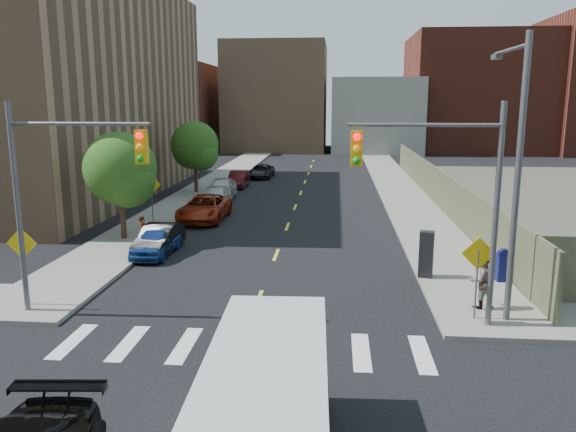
% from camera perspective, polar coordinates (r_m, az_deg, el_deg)
% --- Properties ---
extents(ground, '(160.00, 160.00, 0.00)m').
position_cam_1_polar(ground, '(13.25, -8.10, -20.35)').
color(ground, black).
rests_on(ground, ground).
extents(sidewalk_nw, '(3.50, 73.00, 0.15)m').
position_cam_1_polar(sidewalk_nw, '(53.91, -6.32, 4.16)').
color(sidewalk_nw, gray).
rests_on(sidewalk_nw, ground).
extents(sidewalk_ne, '(3.50, 73.00, 0.15)m').
position_cam_1_polar(sidewalk_ne, '(53.13, 10.35, 3.93)').
color(sidewalk_ne, gray).
rests_on(sidewalk_ne, ground).
extents(fence_north, '(0.12, 44.00, 2.50)m').
position_cam_1_polar(fence_north, '(39.96, 14.83, 2.95)').
color(fence_north, '#595C40').
rests_on(fence_north, ground).
extents(building_nw, '(22.00, 30.00, 16.00)m').
position_cam_1_polar(building_nw, '(47.82, -26.77, 11.60)').
color(building_nw, '#8C6B4C').
rests_on(building_nw, ground).
extents(bg_bldg_west, '(14.00, 18.00, 12.00)m').
position_cam_1_polar(bg_bldg_west, '(84.62, -12.27, 10.66)').
color(bg_bldg_west, '#592319').
rests_on(bg_bldg_west, ground).
extents(bg_bldg_midwest, '(14.00, 16.00, 15.00)m').
position_cam_1_polar(bg_bldg_midwest, '(83.39, -1.10, 11.94)').
color(bg_bldg_midwest, '#8C6B4C').
rests_on(bg_bldg_midwest, ground).
extents(bg_bldg_center, '(12.00, 16.00, 10.00)m').
position_cam_1_polar(bg_bldg_center, '(81.13, 8.80, 10.05)').
color(bg_bldg_center, gray).
rests_on(bg_bldg_center, ground).
extents(bg_bldg_east, '(18.00, 18.00, 16.00)m').
position_cam_1_polar(bg_bldg_east, '(85.16, 18.41, 11.70)').
color(bg_bldg_east, '#592319').
rests_on(bg_bldg_east, ground).
extents(signal_nw, '(4.59, 0.30, 7.00)m').
position_cam_1_polar(signal_nw, '(19.19, -22.08, 3.38)').
color(signal_nw, '#59595E').
rests_on(signal_nw, ground).
extents(signal_ne, '(4.59, 0.30, 7.00)m').
position_cam_1_polar(signal_ne, '(17.42, 15.76, 3.04)').
color(signal_ne, '#59595E').
rests_on(signal_ne, ground).
extents(streetlight_ne, '(0.25, 3.70, 9.00)m').
position_cam_1_polar(streetlight_ne, '(18.75, 22.06, 5.34)').
color(streetlight_ne, '#59595E').
rests_on(streetlight_ne, ground).
extents(warn_sign_nw, '(1.06, 0.06, 2.83)m').
position_cam_1_polar(warn_sign_nw, '(20.95, -25.38, -3.33)').
color(warn_sign_nw, '#59595E').
rests_on(warn_sign_nw, ground).
extents(warn_sign_ne, '(1.06, 0.06, 2.83)m').
position_cam_1_polar(warn_sign_ne, '(18.69, 18.72, -4.53)').
color(warn_sign_ne, '#59595E').
rests_on(warn_sign_ne, ground).
extents(warn_sign_midwest, '(1.06, 0.06, 2.83)m').
position_cam_1_polar(warn_sign_midwest, '(33.05, -13.68, 2.57)').
color(warn_sign_midwest, '#59595E').
rests_on(warn_sign_midwest, ground).
extents(tree_west_near, '(3.66, 3.64, 5.52)m').
position_cam_1_polar(tree_west_near, '(29.24, -16.64, 4.22)').
color(tree_west_near, '#332114').
rests_on(tree_west_near, ground).
extents(tree_west_far, '(3.66, 3.64, 5.52)m').
position_cam_1_polar(tree_west_far, '(43.46, -9.42, 6.81)').
color(tree_west_far, '#332114').
rests_on(tree_west_far, ground).
extents(parked_car_blue, '(1.62, 3.83, 1.29)m').
position_cam_1_polar(parked_car_blue, '(26.52, -13.26, -2.56)').
color(parked_car_blue, navy).
rests_on(parked_car_blue, ground).
extents(parked_car_black, '(1.49, 4.05, 1.33)m').
position_cam_1_polar(parked_car_black, '(26.93, -12.97, -2.29)').
color(parked_car_black, black).
rests_on(parked_car_black, ground).
extents(parked_car_red, '(2.54, 5.37, 1.48)m').
position_cam_1_polar(parked_car_red, '(33.76, -8.49, 0.80)').
color(parked_car_red, maroon).
rests_on(parked_car_red, ground).
extents(parked_car_silver, '(1.80, 4.41, 1.28)m').
position_cam_1_polar(parked_car_silver, '(38.19, -7.39, 1.93)').
color(parked_car_silver, '#B6B8BE').
rests_on(parked_car_silver, ground).
extents(parked_car_white, '(2.07, 4.73, 1.59)m').
position_cam_1_polar(parked_car_white, '(40.70, -6.77, 2.76)').
color(parked_car_white, '#B4B4B4').
rests_on(parked_car_white, ground).
extents(parked_car_maroon, '(1.44, 4.03, 1.32)m').
position_cam_1_polar(parked_car_maroon, '(46.63, -5.07, 3.75)').
color(parked_car_maroon, '#3F0C0D').
rests_on(parked_car_maroon, ground).
extents(parked_car_grey, '(2.15, 4.49, 1.23)m').
position_cam_1_polar(parked_car_grey, '(52.16, -2.73, 4.56)').
color(parked_car_grey, black).
rests_on(parked_car_grey, ground).
extents(cargo_van, '(2.51, 5.70, 2.57)m').
position_cam_1_polar(cargo_van, '(11.25, -1.99, -18.45)').
color(cargo_van, silver).
rests_on(cargo_van, ground).
extents(mailbox, '(0.57, 0.47, 1.28)m').
position_cam_1_polar(mailbox, '(23.26, 21.02, -4.70)').
color(mailbox, '#0D124E').
rests_on(mailbox, sidewalk_ne).
extents(payphone, '(0.64, 0.56, 1.85)m').
position_cam_1_polar(payphone, '(22.79, 13.86, -3.79)').
color(payphone, black).
rests_on(payphone, sidewalk_ne).
extents(pedestrian_west, '(0.38, 0.57, 1.55)m').
position_cam_1_polar(pedestrian_west, '(27.28, -14.48, -1.62)').
color(pedestrian_west, gray).
rests_on(pedestrian_west, sidewalk_nw).
extents(pedestrian_east, '(1.08, 0.94, 1.87)m').
position_cam_1_polar(pedestrian_east, '(19.99, 19.08, -6.24)').
color(pedestrian_east, gray).
rests_on(pedestrian_east, sidewalk_ne).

